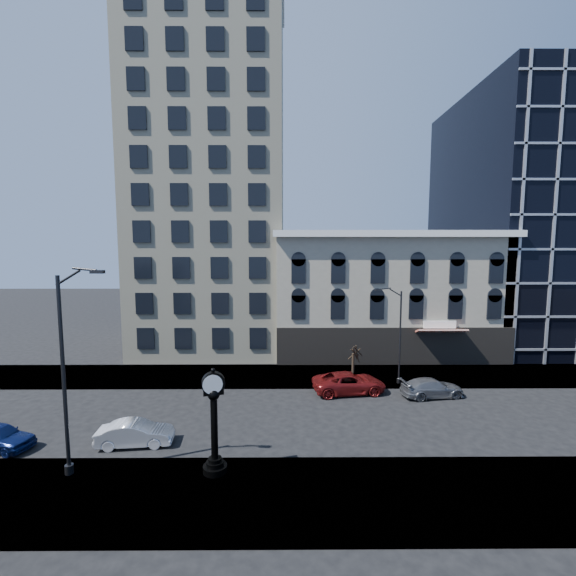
{
  "coord_description": "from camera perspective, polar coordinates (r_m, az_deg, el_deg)",
  "views": [
    {
      "loc": [
        1.82,
        -23.88,
        10.89
      ],
      "look_at": [
        2.0,
        4.0,
        8.0
      ],
      "focal_mm": 24.0,
      "sensor_mm": 36.0,
      "label": 1
    }
  ],
  "objects": [
    {
      "name": "ground",
      "position": [
        26.3,
        -4.54,
        -18.56
      ],
      "size": [
        160.0,
        160.0,
        0.0
      ],
      "primitive_type": "plane",
      "color": "black",
      "rests_on": "ground"
    },
    {
      "name": "sidewalk_far",
      "position": [
        33.71,
        -3.53,
        -12.83
      ],
      "size": [
        160.0,
        6.0,
        0.12
      ],
      "primitive_type": "cube",
      "color": "gray",
      "rests_on": "ground"
    },
    {
      "name": "sidewalk_near",
      "position": [
        19.3,
        -6.49,
        -28.25
      ],
      "size": [
        160.0,
        6.0,
        0.12
      ],
      "primitive_type": "cube",
      "color": "gray",
      "rests_on": "ground"
    },
    {
      "name": "cream_tower",
      "position": [
        44.3,
        -11.16,
        16.78
      ],
      "size": [
        15.9,
        15.4,
        42.5
      ],
      "color": "beige",
      "rests_on": "ground"
    },
    {
      "name": "victorian_row",
      "position": [
        41.34,
        13.89,
        -1.05
      ],
      "size": [
        22.6,
        11.19,
        12.5
      ],
      "color": "#9F9883",
      "rests_on": "ground"
    },
    {
      "name": "glass_office",
      "position": [
        54.09,
        33.94,
        8.22
      ],
      "size": [
        20.0,
        20.15,
        28.0
      ],
      "color": "black",
      "rests_on": "ground"
    },
    {
      "name": "street_clock",
      "position": [
        19.83,
        -10.87,
        -19.37
      ],
      "size": [
        1.17,
        1.17,
        5.16
      ],
      "rotation": [
        0.0,
        0.0,
        0.26
      ],
      "color": "black",
      "rests_on": "sidewalk_near"
    },
    {
      "name": "street_lamp_near",
      "position": [
        20.18,
        -28.98,
        -3.8
      ],
      "size": [
        2.62,
        0.5,
        10.1
      ],
      "rotation": [
        0.0,
        0.0,
        -0.07
      ],
      "color": "black",
      "rests_on": "sidewalk_near"
    },
    {
      "name": "street_lamp_far",
      "position": [
        31.38,
        15.41,
        -3.18
      ],
      "size": [
        2.03,
        0.46,
        7.85
      ],
      "rotation": [
        0.0,
        0.0,
        3.26
      ],
      "color": "black",
      "rests_on": "sidewalk_far"
    },
    {
      "name": "bare_tree_far",
      "position": [
        32.21,
        9.65,
        -8.74
      ],
      "size": [
        2.06,
        2.06,
        3.54
      ],
      "color": "#2E2217",
      "rests_on": "sidewalk_far"
    },
    {
      "name": "car_near_b",
      "position": [
        24.3,
        -21.68,
        -19.38
      ],
      "size": [
        4.21,
        1.84,
        1.35
      ],
      "primitive_type": "imported",
      "rotation": [
        0.0,
        0.0,
        1.67
      ],
      "color": "silver",
      "rests_on": "ground"
    },
    {
      "name": "car_far_a",
      "position": [
        30.29,
        9.04,
        -13.69
      ],
      "size": [
        5.79,
        3.26,
        1.53
      ],
      "primitive_type": "imported",
      "rotation": [
        0.0,
        0.0,
        1.71
      ],
      "color": "maroon",
      "rests_on": "ground"
    },
    {
      "name": "car_far_b",
      "position": [
        31.08,
        20.54,
        -13.67
      ],
      "size": [
        4.85,
        2.57,
        1.34
      ],
      "primitive_type": "imported",
      "rotation": [
        0.0,
        0.0,
        1.73
      ],
      "color": "#595B60",
      "rests_on": "ground"
    }
  ]
}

